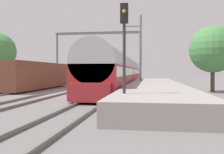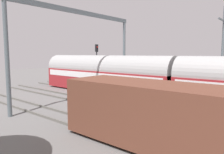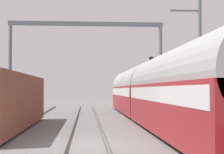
# 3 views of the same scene
# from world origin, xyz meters

# --- Properties ---
(ground) EXTENTS (120.00, 120.00, 0.00)m
(ground) POSITION_xyz_m (0.00, 0.00, 0.00)
(ground) COLOR slate
(track_west) EXTENTS (1.52, 60.00, 0.16)m
(track_west) POSITION_xyz_m (0.00, 0.00, 0.08)
(track_west) COLOR #63605A
(track_west) RESTS_ON ground
(track_east) EXTENTS (1.52, 60.00, 0.16)m
(track_east) POSITION_xyz_m (4.37, 0.00, 0.08)
(track_east) COLOR #63605A
(track_east) RESTS_ON ground
(passenger_train) EXTENTS (2.93, 32.85, 3.82)m
(passenger_train) POSITION_xyz_m (4.37, 10.19, 1.97)
(passenger_train) COLOR maroon
(passenger_train) RESTS_ON ground
(freight_car) EXTENTS (2.80, 13.00, 2.70)m
(freight_car) POSITION_xyz_m (-4.37, 5.36, 1.47)
(freight_car) COLOR brown
(freight_car) RESTS_ON ground
(person_crossing) EXTENTS (0.40, 0.47, 1.73)m
(person_crossing) POSITION_xyz_m (5.52, 14.78, 1.03)
(person_crossing) COLOR #2C2C2C
(person_crossing) RESTS_ON ground
(railway_signal_far) EXTENTS (0.36, 0.30, 5.28)m
(railway_signal_far) POSITION_xyz_m (6.29, 21.21, 3.37)
(railway_signal_far) COLOR #2D2D33
(railway_signal_far) RESTS_ON ground
(catenary_gantry) EXTENTS (13.14, 0.28, 7.86)m
(catenary_gantry) POSITION_xyz_m (0.00, 17.12, 5.68)
(catenary_gantry) COLOR slate
(catenary_gantry) RESTS_ON ground
(catenary_pole_east_mid) EXTENTS (1.90, 0.20, 8.00)m
(catenary_pole_east_mid) POSITION_xyz_m (6.72, 7.35, 4.15)
(catenary_pole_east_mid) COLOR slate
(catenary_pole_east_mid) RESTS_ON ground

